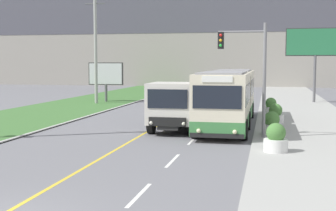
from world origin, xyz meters
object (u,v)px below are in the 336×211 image
object	(u,v)px
planter_round_near	(276,139)
planter_round_far	(271,107)
billboard_large	(316,45)
utility_pole_far	(96,47)
city_bus	(229,98)
billboard_small	(106,75)
planter_round_second	(272,124)
planter_round_third	(276,114)
traffic_light_mast	(250,65)
car_distant	(210,99)
dump_truck	(176,106)

from	to	relation	value
planter_round_near	planter_round_far	bearing A→B (deg)	90.54
billboard_large	utility_pole_far	bearing A→B (deg)	-166.38
city_bus	billboard_small	xyz separation A→B (m)	(-12.39, 13.98, 0.88)
planter_round_near	city_bus	bearing A→B (deg)	107.80
planter_round_second	planter_round_third	size ratio (longest dim) A/B	1.01
traffic_light_mast	planter_round_third	world-z (taller)	traffic_light_mast
planter_round_second	billboard_small	bearing A→B (deg)	130.51
city_bus	billboard_large	world-z (taller)	billboard_large
car_distant	billboard_small	xyz separation A→B (m)	(-10.00, 3.18, 1.80)
billboard_small	planter_round_third	xyz separation A→B (m)	(15.05, -12.74, -1.91)
utility_pole_far	planter_round_third	size ratio (longest dim) A/B	8.72
billboard_small	planter_round_second	distance (m)	22.86
billboard_small	planter_round_third	world-z (taller)	billboard_small
city_bus	planter_round_far	xyz separation A→B (m)	(2.42, 5.83, -1.02)
dump_truck	billboard_small	xyz separation A→B (m)	(-9.86, 16.72, 1.17)
utility_pole_far	billboard_large	world-z (taller)	utility_pole_far
car_distant	utility_pole_far	world-z (taller)	utility_pole_far
dump_truck	planter_round_third	size ratio (longest dim) A/B	6.08
dump_truck	car_distant	xyz separation A→B (m)	(0.14, 13.54, -0.63)
traffic_light_mast	billboard_small	world-z (taller)	traffic_light_mast
billboard_large	planter_round_far	world-z (taller)	billboard_large
dump_truck	car_distant	distance (m)	13.55
dump_truck	utility_pole_far	distance (m)	18.35
dump_truck	planter_round_near	world-z (taller)	dump_truck
billboard_large	planter_round_near	world-z (taller)	billboard_large
billboard_large	traffic_light_mast	bearing A→B (deg)	-103.09
utility_pole_far	planter_round_second	xyz separation A→B (m)	(15.05, -15.47, -4.42)
dump_truck	planter_round_third	world-z (taller)	dump_truck
planter_round_far	planter_round_second	bearing A→B (deg)	-90.01
utility_pole_far	billboard_small	bearing A→B (deg)	82.32
traffic_light_mast	billboard_large	world-z (taller)	billboard_large
billboard_small	planter_round_second	world-z (taller)	billboard_small
planter_round_third	billboard_large	bearing A→B (deg)	76.94
billboard_large	planter_round_third	size ratio (longest dim) A/B	5.88
city_bus	dump_truck	xyz separation A→B (m)	(-2.53, -2.74, -0.29)
planter_round_far	planter_round_near	bearing A→B (deg)	-89.46
city_bus	billboard_large	xyz separation A→B (m)	(6.25, 16.71, 3.56)
billboard_large	planter_round_third	xyz separation A→B (m)	(-3.59, -15.47, -4.59)
planter_round_second	utility_pole_far	bearing A→B (deg)	134.21
planter_round_second	billboard_large	bearing A→B (deg)	79.16
dump_truck	planter_round_near	distance (m)	7.29
dump_truck	planter_round_far	size ratio (longest dim) A/B	6.01
utility_pole_far	billboard_large	bearing A→B (deg)	13.62
utility_pole_far	planter_round_far	xyz separation A→B (m)	(15.05, -6.30, -4.42)
city_bus	utility_pole_far	size ratio (longest dim) A/B	1.28
dump_truck	billboard_small	bearing A→B (deg)	120.52
billboard_small	car_distant	bearing A→B (deg)	-17.65
dump_truck	car_distant	size ratio (longest dim) A/B	1.60
dump_truck	traffic_light_mast	bearing A→B (deg)	-23.13
planter_round_third	planter_round_second	bearing A→B (deg)	-93.15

